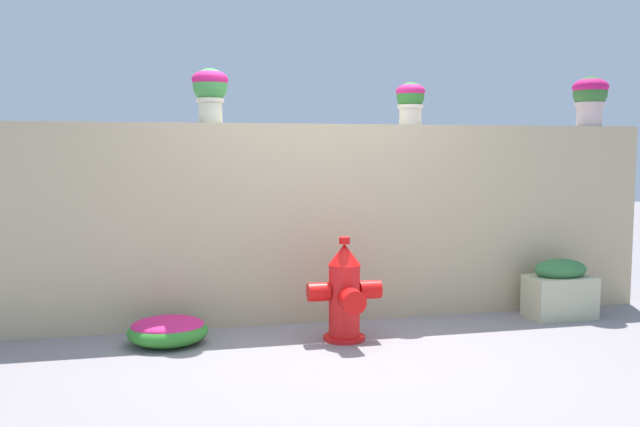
% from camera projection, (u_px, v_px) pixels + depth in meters
% --- Properties ---
extents(ground_plane, '(24.00, 24.00, 0.00)m').
position_uv_depth(ground_plane, '(347.00, 358.00, 4.73)').
color(ground_plane, gray).
extents(stone_wall, '(6.05, 0.32, 1.66)m').
position_uv_depth(stone_wall, '(311.00, 222.00, 5.77)').
color(stone_wall, tan).
rests_on(stone_wall, ground).
extents(potted_plant_1, '(0.29, 0.29, 0.44)m').
position_uv_depth(potted_plant_1, '(210.00, 88.00, 5.45)').
color(potted_plant_1, beige).
rests_on(potted_plant_1, stone_wall).
extents(potted_plant_2, '(0.25, 0.25, 0.37)m').
position_uv_depth(potted_plant_2, '(410.00, 99.00, 5.90)').
color(potted_plant_2, beige).
rests_on(potted_plant_2, stone_wall).
extents(potted_plant_3, '(0.32, 0.32, 0.46)m').
position_uv_depth(potted_plant_3, '(590.00, 96.00, 6.25)').
color(potted_plant_3, beige).
rests_on(potted_plant_3, stone_wall).
extents(fire_hydrant, '(0.56, 0.46, 0.79)m').
position_uv_depth(fire_hydrant, '(345.00, 294.00, 5.14)').
color(fire_hydrant, red).
rests_on(fire_hydrant, ground).
extents(flower_bush_left, '(0.60, 0.54, 0.21)m').
position_uv_depth(flower_bush_left, '(168.00, 330.00, 5.06)').
color(flower_bush_left, '#31802A').
rests_on(flower_bush_left, ground).
extents(planter_box, '(0.55, 0.34, 0.51)m').
position_uv_depth(planter_box, '(560.00, 290.00, 5.85)').
color(planter_box, '#B4B28F').
rests_on(planter_box, ground).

